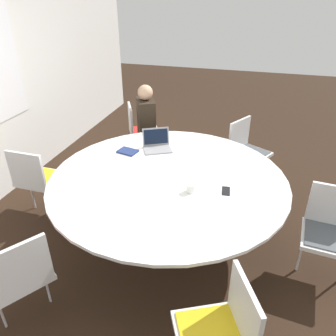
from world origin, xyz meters
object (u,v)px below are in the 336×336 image
(chair_2, at_px, (18,273))
(person_0, at_px, (147,121))
(coffee_cup, at_px, (190,188))
(chair_3, at_px, (222,329))
(cell_phone, at_px, (226,191))
(chair_0, at_px, (140,128))
(chair_4, at_px, (330,228))
(chair_1, at_px, (37,176))
(chair_5, at_px, (246,147))
(spiral_notebook, at_px, (128,151))
(laptop, at_px, (157,144))

(chair_2, height_order, person_0, person_0)
(person_0, bearing_deg, coffee_cup, 4.11)
(chair_3, height_order, cell_phone, chair_3)
(chair_3, height_order, coffee_cup, chair_3)
(chair_0, relative_size, coffee_cup, 10.33)
(person_0, distance_m, coffee_cup, 1.84)
(chair_4, xyz_separation_m, coffee_cup, (-0.10, 1.22, 0.25))
(chair_1, relative_size, chair_5, 1.00)
(chair_3, bearing_deg, chair_4, -58.58)
(chair_2, xyz_separation_m, person_0, (2.66, -0.07, 0.19))
(coffee_cup, distance_m, cell_phone, 0.32)
(chair_4, bearing_deg, chair_1, 5.23)
(spiral_notebook, bearing_deg, coffee_cup, -124.76)
(chair_2, bearing_deg, coffee_cup, -9.87)
(chair_3, bearing_deg, chair_1, 34.05)
(person_0, bearing_deg, chair_2, -28.75)
(chair_0, xyz_separation_m, chair_5, (-0.23, -1.54, 0.00))
(chair_5, bearing_deg, chair_4, 59.19)
(cell_phone, bearing_deg, coffee_cup, 107.03)
(chair_0, distance_m, spiral_notebook, 1.22)
(spiral_notebook, bearing_deg, chair_2, 173.54)
(chair_2, bearing_deg, laptop, 19.45)
(chair_4, distance_m, spiral_notebook, 2.13)
(chair_3, bearing_deg, chair_5, -25.16)
(chair_0, distance_m, chair_3, 3.27)
(chair_0, relative_size, spiral_notebook, 3.61)
(chair_1, distance_m, laptop, 1.37)
(spiral_notebook, bearing_deg, laptop, -56.02)
(chair_5, distance_m, cell_phone, 1.44)
(laptop, bearing_deg, chair_2, -131.31)
(chair_4, relative_size, laptop, 2.23)
(chair_1, bearing_deg, cell_phone, -0.53)
(chair_0, relative_size, chair_4, 1.00)
(chair_3, distance_m, coffee_cup, 1.23)
(chair_5, bearing_deg, chair_0, -69.10)
(spiral_notebook, bearing_deg, chair_0, 14.39)
(person_0, relative_size, cell_phone, 8.22)
(chair_5, height_order, coffee_cup, chair_5)
(person_0, bearing_deg, chair_3, 0.51)
(cell_phone, bearing_deg, laptop, 52.07)
(chair_5, xyz_separation_m, spiral_notebook, (-0.94, 1.25, 0.22))
(chair_0, xyz_separation_m, chair_2, (-2.83, -0.11, 0.00))
(chair_0, xyz_separation_m, chair_3, (-2.86, -1.59, 0.00))
(chair_0, bearing_deg, laptop, 3.42)
(chair_1, height_order, person_0, person_0)
(chair_3, bearing_deg, coffee_cup, -4.02)
(chair_1, bearing_deg, laptop, 28.63)
(chair_1, relative_size, coffee_cup, 10.33)
(spiral_notebook, height_order, cell_phone, spiral_notebook)
(chair_0, height_order, cell_phone, chair_0)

